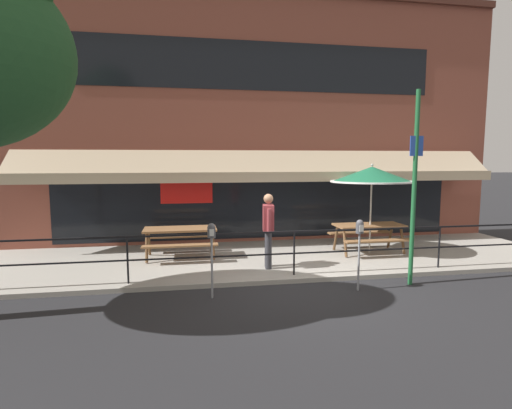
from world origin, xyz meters
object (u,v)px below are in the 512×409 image
parking_meter_far (360,233)px  picnic_table_left (180,234)px  patio_umbrella_centre (372,175)px  street_sign_pole (414,187)px  picnic_table_centre (369,230)px  parking_meter_near (212,238)px  pedestrian_walking (268,227)px

parking_meter_far → picnic_table_left: bearing=140.6°
patio_umbrella_centre → street_sign_pole: street_sign_pole is taller
parking_meter_far → patio_umbrella_centre: bearing=60.0°
picnic_table_centre → parking_meter_near: (-4.34, -2.52, 0.44)m
patio_umbrella_centre → parking_meter_near: (-4.34, -2.46, -1.03)m
patio_umbrella_centre → parking_meter_far: 3.09m
picnic_table_left → picnic_table_centre: bearing=-3.3°
pedestrian_walking → parking_meter_near: (-1.39, -1.53, 0.09)m
street_sign_pole → parking_meter_far: bearing=-171.9°
patio_umbrella_centre → parking_meter_near: bearing=-150.5°
picnic_table_left → parking_meter_near: (0.61, -2.81, 0.44)m
street_sign_pole → patio_umbrella_centre: bearing=84.6°
picnic_table_centre → parking_meter_near: bearing=-149.8°
pedestrian_walking → picnic_table_centre: bearing=18.5°
picnic_table_centre → parking_meter_near: 5.03m
patio_umbrella_centre → pedestrian_walking: patio_umbrella_centre is taller
pedestrian_walking → parking_meter_far: bearing=-46.9°
picnic_table_centre → parking_meter_near: size_ratio=1.27×
parking_meter_near → parking_meter_far: same height
pedestrian_walking → picnic_table_left: bearing=147.5°
pedestrian_walking → street_sign_pole: size_ratio=0.43×
picnic_table_left → pedestrian_walking: (2.00, -1.28, 0.35)m
picnic_table_left → parking_meter_far: bearing=-39.4°
pedestrian_walking → parking_meter_far: (1.49, -1.60, 0.09)m
patio_umbrella_centre → picnic_table_left: bearing=175.9°
picnic_table_centre → parking_meter_near: parking_meter_near is taller
pedestrian_walking → street_sign_pole: street_sign_pole is taller
picnic_table_left → pedestrian_walking: pedestrian_walking is taller
parking_meter_near → parking_meter_far: 2.88m
pedestrian_walking → patio_umbrella_centre: bearing=17.4°
picnic_table_centre → street_sign_pole: street_sign_pole is taller
parking_meter_near → patio_umbrella_centre: bearing=29.5°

